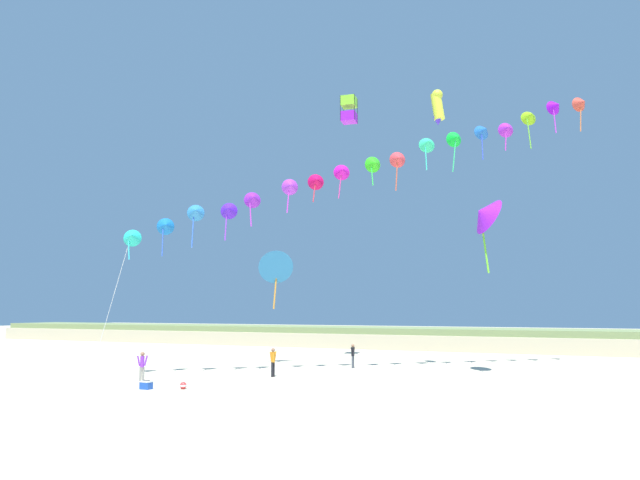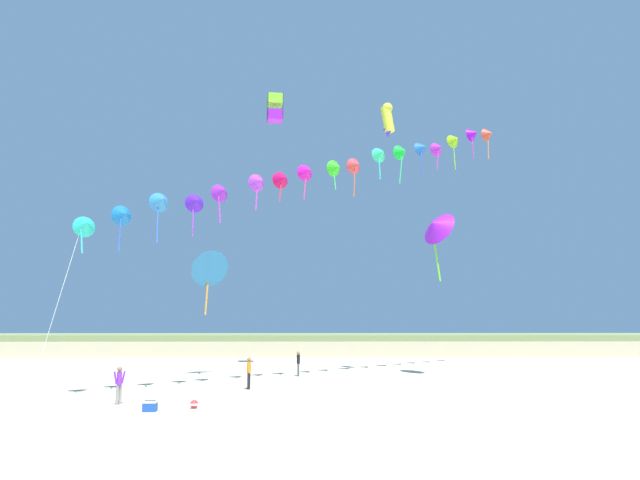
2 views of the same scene
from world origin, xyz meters
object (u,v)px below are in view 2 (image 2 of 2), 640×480
Objects in this scene: large_kite_outer_drift at (208,267)px; beach_cooler at (150,406)px; person_near_right at (119,383)px; person_mid_center at (249,371)px; large_kite_low_lead at (388,118)px; beach_ball at (194,404)px; large_kite_mid_trail at (436,226)px; large_kite_high_solo at (275,108)px; person_near_left at (298,362)px.

large_kite_outer_drift reaches higher than beach_cooler.
beach_cooler is at bearing -44.03° from person_near_right.
person_mid_center is 0.37× the size of large_kite_outer_drift.
large_kite_low_lead is at bearing 0.21° from large_kite_outer_drift.
large_kite_outer_drift is 15.68m from beach_ball.
person_mid_center is at bearing -153.25° from large_kite_mid_trail.
person_mid_center is 8.19m from beach_cooler.
large_kite_mid_trail is 22.74m from beach_cooler.
person_near_right is 14.30m from large_kite_outer_drift.
person_near_right is at bearing -108.33° from large_kite_high_solo.
large_kite_low_lead is (8.97, 7.20, 17.25)m from person_mid_center.
person_mid_center is at bearing 75.73° from beach_ball.
person_near_right is 0.79× the size of large_kite_high_solo.
large_kite_high_solo reaches higher than person_near_left.
large_kite_mid_trail reaches higher than beach_cooler.
large_kite_mid_trail reaches higher than person_near_left.
beach_ball is (-2.13, -18.65, -20.64)m from large_kite_high_solo.
beach_ball is at bearing -104.27° from person_mid_center.
beach_cooler is at bearing -153.88° from beach_ball.
large_kite_mid_trail is at bearing -5.59° from person_near_left.
large_kite_high_solo reaches higher than person_near_right.
large_kite_mid_trail is at bearing 26.75° from person_mid_center.
large_kite_outer_drift is at bearing -130.71° from large_kite_high_solo.
person_near_right is 2.98× the size of beach_cooler.
person_near_left is 0.65× the size of large_kite_low_lead.
person_near_left is 13.21m from large_kite_mid_trail.
person_near_right is 7.68m from person_mid_center.
large_kite_mid_trail is at bearing 41.21° from beach_cooler.
large_kite_mid_trail is (3.03, -1.15, -8.07)m from large_kite_low_lead.
large_kite_high_solo is 28.62m from beach_cooler.
beach_cooler is at bearing -130.19° from large_kite_low_lead.
person_near_right is at bearing -146.36° from large_kite_mid_trail.
large_kite_outer_drift reaches higher than person_mid_center.
person_mid_center is 3.03× the size of beach_cooler.
beach_cooler is 1.90m from beach_ball.
person_near_right is 3.93m from beach_ball.
large_kite_outer_drift is (-6.35, 0.18, 6.49)m from person_near_left.
person_near_right reaches higher than person_near_left.
large_kite_low_lead reaches higher than person_near_left.
beach_cooler is (0.39, -14.57, -7.25)m from large_kite_outer_drift.
large_kite_mid_trail is 21.13m from beach_ball.
beach_cooler is at bearing -112.52° from person_near_left.
person_near_left is 0.32× the size of large_kite_mid_trail.
person_near_left reaches higher than beach_cooler.
person_mid_center is 20.73m from large_kite_low_lead.
large_kite_low_lead is 4.46× the size of beach_cooler.
beach_ball is (-1.67, -6.58, -0.83)m from person_mid_center.
large_kite_high_solo is at bearing 152.47° from large_kite_mid_trail.
large_kite_high_solo is at bearing 49.29° from large_kite_outer_drift.
person_mid_center is at bearing 45.75° from person_near_right.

